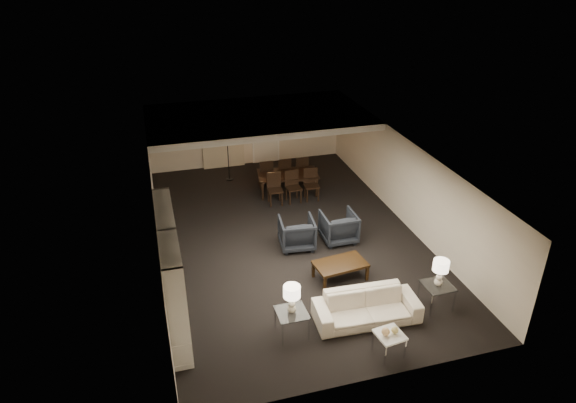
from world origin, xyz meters
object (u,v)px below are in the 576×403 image
(television, at_px, (171,257))
(chair_nm, at_px, (294,187))
(armchair_right, at_px, (339,227))
(chair_nl, at_px, (275,189))
(floor_lamp, at_px, (228,157))
(vase_amber, at_px, (170,262))
(side_table_right, at_px, (436,296))
(chair_fr, at_px, (300,169))
(armchair_left, at_px, (297,233))
(chair_nr, at_px, (312,185))
(floor_speaker, at_px, (174,257))
(chair_fm, at_px, (283,171))
(pendant_light, at_px, (267,131))
(marble_table, at_px, (389,344))
(sofa, at_px, (367,307))
(table_lamp_left, at_px, (292,299))
(table_lamp_right, at_px, (440,273))
(vase_blue, at_px, (177,309))
(coffee_table, at_px, (340,271))
(dining_table, at_px, (288,184))
(chair_fl, at_px, (265,173))
(side_table_left, at_px, (292,323))

(television, xyz_separation_m, chair_nm, (4.04, 3.86, -0.54))
(armchair_right, relative_size, chair_nl, 0.92)
(armchair_right, height_order, floor_lamp, floor_lamp)
(armchair_right, bearing_deg, vase_amber, 27.64)
(side_table_right, relative_size, chair_fr, 0.62)
(armchair_left, bearing_deg, chair_nr, -110.25)
(floor_speaker, distance_m, chair_nr, 5.54)
(chair_fm, bearing_deg, armchair_right, 92.64)
(pendant_light, xyz_separation_m, chair_nl, (-0.14, -1.49, -1.41))
(marble_table, distance_m, chair_fr, 8.32)
(sofa, relative_size, table_lamp_left, 3.53)
(table_lamp_right, height_order, floor_lamp, floor_lamp)
(armchair_right, relative_size, vase_amber, 5.29)
(vase_blue, height_order, floor_speaker, vase_blue)
(coffee_table, height_order, floor_lamp, floor_lamp)
(marble_table, bearing_deg, dining_table, 89.44)
(pendant_light, xyz_separation_m, dining_table, (0.46, -0.84, -1.58))
(armchair_left, bearing_deg, coffee_table, 115.40)
(marble_table, bearing_deg, chair_nl, 94.30)
(sofa, xyz_separation_m, vase_blue, (-3.99, 0.04, 0.81))
(television, relative_size, chair_fm, 1.02)
(sofa, relative_size, chair_nr, 2.26)
(pendant_light, xyz_separation_m, chair_nr, (1.06, -1.49, -1.41))
(pendant_light, height_order, floor_lamp, pendant_light)
(table_lamp_left, distance_m, table_lamp_right, 3.40)
(coffee_table, distance_m, side_table_right, 2.34)
(vase_blue, distance_m, chair_nm, 7.15)
(side_table_right, distance_m, dining_table, 6.74)
(chair_fm, bearing_deg, table_lamp_right, 97.68)
(side_table_right, xyz_separation_m, marble_table, (-1.70, -1.10, -0.03))
(pendant_light, distance_m, dining_table, 1.84)
(armchair_left, bearing_deg, table_lamp_right, 130.84)
(vase_amber, bearing_deg, chair_nl, 55.04)
(floor_speaker, height_order, chair_nl, floor_speaker)
(vase_blue, relative_size, floor_lamp, 0.10)
(pendant_light, bearing_deg, television, -123.81)
(armchair_right, xyz_separation_m, marble_table, (-0.60, -4.40, -0.16))
(floor_speaker, height_order, chair_fl, floor_speaker)
(floor_speaker, distance_m, chair_fl, 5.57)
(chair_nl, height_order, chair_nr, same)
(television, height_order, vase_amber, vase_amber)
(armchair_left, xyz_separation_m, vase_amber, (-3.39, -2.37, 1.22))
(table_lamp_left, relative_size, vase_amber, 3.67)
(coffee_table, height_order, chair_fm, chair_fm)
(sofa, height_order, armchair_left, armchair_left)
(side_table_left, height_order, chair_fm, chair_fm)
(coffee_table, xyz_separation_m, chair_fr, (0.67, 5.59, 0.28))
(vase_blue, height_order, dining_table, vase_blue)
(sofa, xyz_separation_m, chair_nl, (-0.53, 5.89, 0.17))
(pendant_light, distance_m, side_table_left, 7.67)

